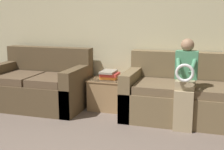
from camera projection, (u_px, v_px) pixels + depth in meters
wall_back at (123, 24)px, 4.82m from camera, size 6.70×0.06×2.55m
couch_main at (204, 98)px, 4.21m from camera, size 2.14×0.91×0.89m
couch_side at (40, 86)px, 4.86m from camera, size 1.45×0.92×0.90m
child_left_seated at (185, 80)px, 3.86m from camera, size 0.28×0.37×1.13m
side_shelf at (109, 93)px, 4.76m from camera, size 0.55×0.54×0.46m
book_stack at (109, 75)px, 4.71m from camera, size 0.26×0.31×0.12m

